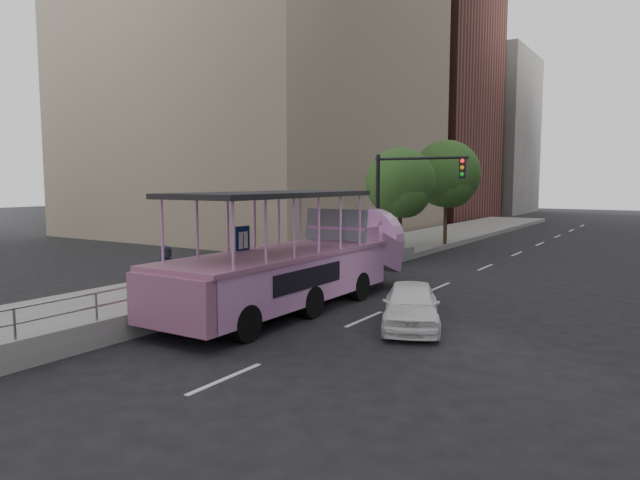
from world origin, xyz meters
TOP-DOWN VIEW (x-y plane):
  - ground at (0.00, 0.00)m, footprint 160.00×160.00m
  - sidewalk at (-5.75, 10.00)m, footprint 5.50×80.00m
  - kerb_wall at (-3.12, 2.00)m, footprint 0.24×30.00m
  - guardrail at (-3.12, 2.00)m, footprint 0.07×22.00m
  - duck_boat at (-1.61, 4.54)m, footprint 2.89×11.19m
  - car at (2.54, 3.82)m, footprint 2.87×4.03m
  - pedestrian_far at (-5.58, 2.46)m, footprint 0.84×0.95m
  - parking_sign at (-2.74, 3.00)m, footprint 0.09×0.60m
  - traffic_signal at (-1.70, 12.50)m, footprint 4.20×0.32m
  - street_tree_near at (-3.30, 15.93)m, footprint 3.52×3.52m
  - street_tree_far at (-3.10, 21.93)m, footprint 3.97×3.97m
  - midrise_brick at (-18.00, 48.00)m, footprint 18.00×16.00m
  - midrise_stone_b at (-16.00, 64.00)m, footprint 16.00×14.00m

SIDE VIEW (x-z plane):
  - ground at x=0.00m, z-range 0.00..0.00m
  - sidewalk at x=-5.75m, z-range 0.00..0.30m
  - kerb_wall at x=-3.12m, z-range 0.30..0.66m
  - car at x=2.54m, z-range 0.00..1.28m
  - pedestrian_far at x=-5.58m, z-range 0.30..1.93m
  - guardrail at x=-3.12m, z-range 0.79..1.50m
  - duck_boat at x=-1.61m, z-range -0.48..3.23m
  - parking_sign at x=-2.74m, z-range 0.35..2.99m
  - traffic_signal at x=-1.70m, z-range 0.90..6.10m
  - street_tree_near at x=-3.30m, z-range 0.96..6.68m
  - street_tree_far at x=-3.10m, z-range 1.08..7.53m
  - midrise_stone_b at x=-16.00m, z-range 0.00..20.00m
  - midrise_brick at x=-18.00m, z-range 0.00..26.00m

